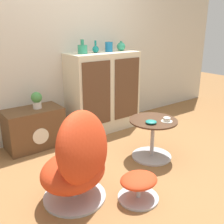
% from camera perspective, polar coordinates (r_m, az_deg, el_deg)
% --- Properties ---
extents(ground_plane, '(12.00, 12.00, 0.00)m').
position_cam_1_polar(ground_plane, '(2.90, 3.13, -12.74)').
color(ground_plane, olive).
extents(wall_back, '(6.40, 0.06, 2.60)m').
position_cam_1_polar(wall_back, '(3.69, -11.28, 15.01)').
color(wall_back, beige).
rests_on(wall_back, ground_plane).
extents(sideboard, '(1.03, 0.47, 1.14)m').
position_cam_1_polar(sideboard, '(3.83, -1.95, 4.38)').
color(sideboard, beige).
rests_on(sideboard, ground_plane).
extents(tv_console, '(0.71, 0.42, 0.50)m').
position_cam_1_polar(tv_console, '(3.48, -16.59, -3.36)').
color(tv_console, brown).
rests_on(tv_console, ground_plane).
extents(egg_chair, '(0.83, 0.80, 0.87)m').
position_cam_1_polar(egg_chair, '(2.31, -7.32, -10.47)').
color(egg_chair, '#B7B7BC').
rests_on(egg_chair, ground_plane).
extents(ottoman, '(0.37, 0.37, 0.24)m').
position_cam_1_polar(ottoman, '(2.44, 5.82, -15.37)').
color(ottoman, '#B7B7BC').
rests_on(ottoman, ground_plane).
extents(coffee_table, '(0.55, 0.55, 0.47)m').
position_cam_1_polar(coffee_table, '(3.11, 8.80, -5.37)').
color(coffee_table, '#B7B7BC').
rests_on(coffee_table, ground_plane).
extents(vase_leftmost, '(0.13, 0.13, 0.18)m').
position_cam_1_polar(vase_leftmost, '(3.56, -6.44, 13.50)').
color(vase_leftmost, '#2D8E6B').
rests_on(vase_leftmost, sideboard).
extents(vase_inner_left, '(0.09, 0.09, 0.16)m').
position_cam_1_polar(vase_inner_left, '(3.67, -3.60, 13.54)').
color(vase_inner_left, '#147A75').
rests_on(vase_inner_left, sideboard).
extents(vase_inner_right, '(0.11, 0.11, 0.14)m').
position_cam_1_polar(vase_inner_right, '(3.79, -0.68, 13.99)').
color(vase_inner_right, '#196699').
rests_on(vase_inner_right, sideboard).
extents(vase_rightmost, '(0.12, 0.12, 0.14)m').
position_cam_1_polar(vase_rightmost, '(3.92, 1.98, 14.06)').
color(vase_rightmost, '#2D8E6B').
rests_on(vase_rightmost, sideboard).
extents(potted_plant, '(0.14, 0.14, 0.21)m').
position_cam_1_polar(potted_plant, '(3.39, -16.08, 2.63)').
color(potted_plant, silver).
rests_on(potted_plant, tv_console).
extents(teacup, '(0.13, 0.13, 0.05)m').
position_cam_1_polar(teacup, '(2.99, 11.84, -1.71)').
color(teacup, silver).
rests_on(teacup, coffee_table).
extents(bowl, '(0.12, 0.12, 0.04)m').
position_cam_1_polar(bowl, '(2.91, 8.50, -2.15)').
color(bowl, '#1E7A70').
rests_on(bowl, coffee_table).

